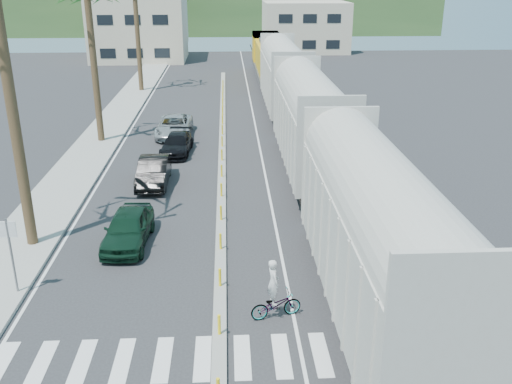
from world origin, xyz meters
TOP-DOWN VIEW (x-y plane):
  - ground at (0.00, 0.00)m, footprint 140.00×140.00m
  - sidewalk at (-8.50, 25.00)m, footprint 3.00×90.00m
  - rails at (5.00, 28.00)m, footprint 1.56×100.00m
  - median at (0.00, 19.96)m, footprint 0.45×60.00m
  - crosswalk at (0.00, -2.00)m, footprint 14.00×2.20m
  - lane_markings at (-2.15, 25.00)m, footprint 9.42×90.00m
  - freight_train at (5.00, 20.45)m, footprint 3.00×60.94m
  - street_sign at (-7.30, 2.00)m, footprint 0.60×0.08m
  - buildings at (-6.41, 71.66)m, footprint 38.00×27.00m
  - hillside at (0.00, 100.00)m, footprint 80.00×20.00m
  - car_lead at (-3.93, 5.98)m, footprint 2.21×4.55m
  - car_second at (-3.70, 13.37)m, footprint 1.57×4.50m
  - car_third at (-2.89, 19.06)m, footprint 2.41×4.61m
  - car_rear at (-3.41, 23.32)m, footprint 2.57×5.26m
  - cyclist at (1.87, 0.10)m, footprint 1.49×2.07m

SIDE VIEW (x-z plane):
  - ground at x=0.00m, z-range 0.00..0.00m
  - lane_markings at x=-2.15m, z-range 0.00..0.01m
  - crosswalk at x=0.00m, z-range 0.00..0.01m
  - rails at x=5.00m, z-range 0.00..0.06m
  - sidewalk at x=-8.50m, z-range 0.00..0.15m
  - median at x=0.00m, z-range -0.34..0.51m
  - car_third at x=-2.89m, z-range 0.00..1.26m
  - cyclist at x=1.87m, z-range -0.41..1.76m
  - car_rear at x=-3.41m, z-range 0.00..1.44m
  - car_second at x=-3.70m, z-range 0.00..1.48m
  - car_lead at x=-3.93m, z-range 0.00..1.49m
  - street_sign at x=-7.30m, z-range 0.47..3.47m
  - freight_train at x=5.00m, z-range -0.02..5.83m
  - buildings at x=-6.41m, z-range -0.64..9.36m
  - hillside at x=0.00m, z-range 0.00..12.00m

